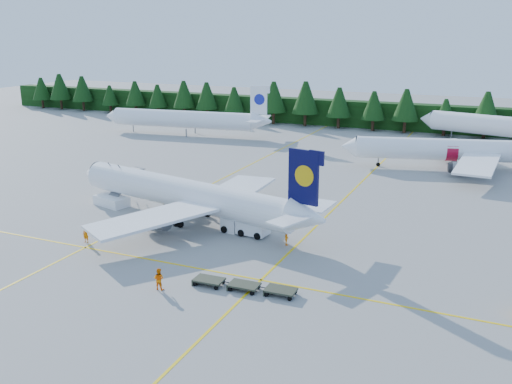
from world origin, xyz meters
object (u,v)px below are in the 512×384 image
at_px(airliner_navy, 179,193).
at_px(service_truck, 245,223).
at_px(airliner_red, 447,150).
at_px(airstairs, 114,198).

bearing_deg(airliner_navy, service_truck, 1.96).
relative_size(airliner_red, airstairs, 5.05).
xyz_separation_m(airliner_red, service_truck, (-17.06, -41.47, -1.83)).
distance_m(airstairs, service_truck, 20.49).
xyz_separation_m(airliner_navy, airstairs, (-10.80, 1.34, -2.25)).
height_order(airliner_red, airstairs, airliner_red).
relative_size(airstairs, service_truck, 1.24).
xyz_separation_m(airliner_red, airstairs, (-37.32, -38.40, -2.21)).
bearing_deg(airliner_red, airliner_navy, -138.01).
height_order(airliner_navy, airstairs, airliner_navy).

